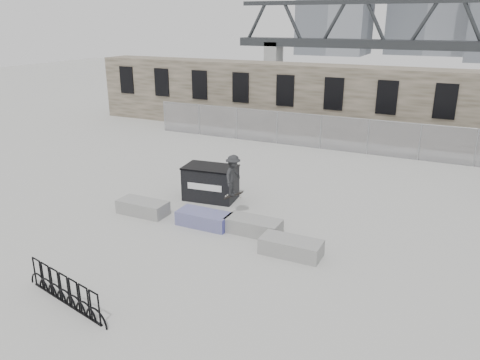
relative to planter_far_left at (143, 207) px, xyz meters
The scene contains 10 objects.
ground 3.48m from the planter_far_left, ahead, with size 120.00×120.00×0.00m, color #A2A29E.
stone_wall 16.77m from the planter_far_left, 77.98° to the left, with size 36.00×2.58×4.50m.
chainlink_fence 13.04m from the planter_far_left, 74.55° to the left, with size 22.06×0.06×2.02m.
planter_far_left is the anchor object (origin of this frame).
planter_center_left 2.73m from the planter_far_left, ahead, with size 2.00×0.90×0.54m.
planter_center_right 4.65m from the planter_far_left, ahead, with size 2.00×0.90×0.54m.
planter_offset 6.45m from the planter_far_left, ahead, with size 2.00×0.90×0.54m.
dumpster 3.08m from the planter_far_left, 57.82° to the left, with size 2.35×1.60×1.45m.
bike_rack 6.26m from the planter_far_left, 72.23° to the right, with size 3.51×0.84×0.90m.
skateboarder 3.95m from the planter_far_left, 15.07° to the left, with size 0.76×1.02×1.75m.
Camera 1 is at (7.38, -13.75, 7.30)m, focal length 35.00 mm.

